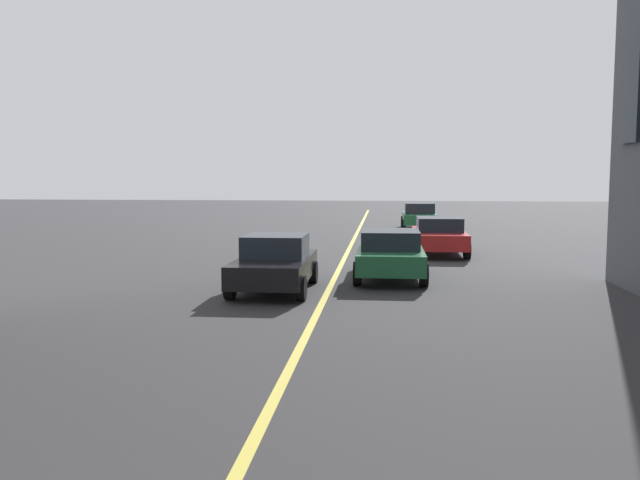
% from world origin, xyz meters
% --- Properties ---
extents(lane_centre_line, '(80.00, 0.16, 0.01)m').
position_xyz_m(lane_centre_line, '(20.00, 0.00, 0.00)').
color(lane_centre_line, '#D8C64C').
rests_on(lane_centre_line, ground_plane).
extents(car_red_parked_b, '(4.40, 1.95, 1.37)m').
position_xyz_m(car_red_parked_b, '(30.09, -3.38, 0.70)').
color(car_red_parked_b, '#B21E1E').
rests_on(car_red_parked_b, ground_plane).
extents(car_black_mid, '(3.90, 1.89, 1.40)m').
position_xyz_m(car_black_mid, '(21.89, 1.35, 0.70)').
color(car_black_mid, black).
rests_on(car_black_mid, ground_plane).
extents(car_green_near, '(4.40, 1.95, 1.37)m').
position_xyz_m(car_green_near, '(24.20, -1.57, 0.70)').
color(car_green_near, '#1E6038').
rests_on(car_green_near, ground_plane).
extents(car_green_far, '(3.90, 1.89, 1.40)m').
position_xyz_m(car_green_far, '(41.54, -3.23, 0.70)').
color(car_green_far, '#1E6038').
rests_on(car_green_far, ground_plane).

